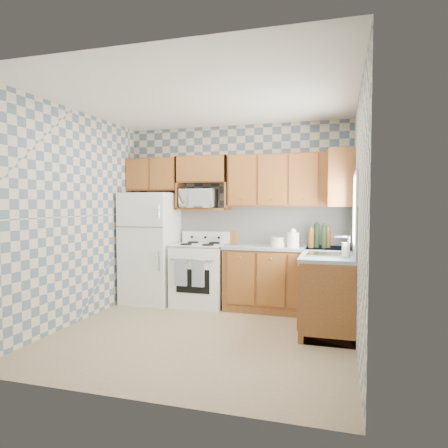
# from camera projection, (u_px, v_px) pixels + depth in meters

# --- Properties ---
(floor) EXTENTS (3.40, 3.40, 0.00)m
(floor) POSITION_uv_depth(u_px,v_px,m) (202.00, 335.00, 4.62)
(floor) COLOR #877252
(floor) RESTS_ON ground
(back_wall) EXTENTS (3.40, 0.02, 2.70)m
(back_wall) POSITION_uv_depth(u_px,v_px,m) (236.00, 215.00, 6.09)
(back_wall) COLOR slate
(back_wall) RESTS_ON ground
(right_wall) EXTENTS (0.02, 3.20, 2.70)m
(right_wall) POSITION_uv_depth(u_px,v_px,m) (358.00, 220.00, 4.08)
(right_wall) COLOR slate
(right_wall) RESTS_ON ground
(backsplash_back) EXTENTS (2.60, 0.02, 0.56)m
(backsplash_back) POSITION_uv_depth(u_px,v_px,m) (262.00, 225.00, 5.97)
(backsplash_back) COLOR white
(backsplash_back) RESTS_ON back_wall
(backsplash_right) EXTENTS (0.02, 1.60, 0.56)m
(backsplash_right) POSITION_uv_depth(u_px,v_px,m) (354.00, 230.00, 4.86)
(backsplash_right) COLOR white
(backsplash_right) RESTS_ON right_wall
(refrigerator) EXTENTS (0.75, 0.70, 1.68)m
(refrigerator) POSITION_uv_depth(u_px,v_px,m) (150.00, 248.00, 6.13)
(refrigerator) COLOR white
(refrigerator) RESTS_ON floor
(stove_body) EXTENTS (0.76, 0.65, 0.90)m
(stove_body) POSITION_uv_depth(u_px,v_px,m) (200.00, 275.00, 5.95)
(stove_body) COLOR white
(stove_body) RESTS_ON floor
(cooktop) EXTENTS (0.76, 0.65, 0.02)m
(cooktop) POSITION_uv_depth(u_px,v_px,m) (200.00, 245.00, 5.93)
(cooktop) COLOR silver
(cooktop) RESTS_ON stove_body
(backguard) EXTENTS (0.76, 0.08, 0.17)m
(backguard) POSITION_uv_depth(u_px,v_px,m) (206.00, 237.00, 6.19)
(backguard) COLOR white
(backguard) RESTS_ON cooktop
(dish_towel_left) EXTENTS (0.18, 0.02, 0.38)m
(dish_towel_left) POSITION_uv_depth(u_px,v_px,m) (181.00, 273.00, 5.67)
(dish_towel_left) COLOR navy
(dish_towel_left) RESTS_ON stove_body
(dish_towel_right) EXTENTS (0.18, 0.02, 0.38)m
(dish_towel_right) POSITION_uv_depth(u_px,v_px,m) (198.00, 273.00, 5.59)
(dish_towel_right) COLOR navy
(dish_towel_right) RESTS_ON stove_body
(base_cabinets_back) EXTENTS (1.75, 0.60, 0.88)m
(base_cabinets_back) POSITION_uv_depth(u_px,v_px,m) (288.00, 280.00, 5.62)
(base_cabinets_back) COLOR brown
(base_cabinets_back) RESTS_ON floor
(base_cabinets_right) EXTENTS (0.60, 1.60, 0.88)m
(base_cabinets_right) POSITION_uv_depth(u_px,v_px,m) (329.00, 290.00, 4.98)
(base_cabinets_right) COLOR brown
(base_cabinets_right) RESTS_ON floor
(countertop_back) EXTENTS (1.77, 0.63, 0.04)m
(countertop_back) POSITION_uv_depth(u_px,v_px,m) (288.00, 248.00, 5.59)
(countertop_back) COLOR gray
(countertop_back) RESTS_ON base_cabinets_back
(countertop_right) EXTENTS (0.63, 1.60, 0.04)m
(countertop_right) POSITION_uv_depth(u_px,v_px,m) (329.00, 253.00, 4.96)
(countertop_right) COLOR gray
(countertop_right) RESTS_ON base_cabinets_right
(upper_cabinets_back) EXTENTS (1.75, 0.33, 0.74)m
(upper_cabinets_back) POSITION_uv_depth(u_px,v_px,m) (290.00, 180.00, 5.67)
(upper_cabinets_back) COLOR brown
(upper_cabinets_back) RESTS_ON back_wall
(upper_cabinets_fridge) EXTENTS (0.82, 0.33, 0.50)m
(upper_cabinets_fridge) POSITION_uv_depth(u_px,v_px,m) (154.00, 175.00, 6.26)
(upper_cabinets_fridge) COLOR brown
(upper_cabinets_fridge) RESTS_ON back_wall
(upper_cabinets_right) EXTENTS (0.33, 0.70, 0.74)m
(upper_cabinets_right) POSITION_uv_depth(u_px,v_px,m) (342.00, 179.00, 5.30)
(upper_cabinets_right) COLOR brown
(upper_cabinets_right) RESTS_ON right_wall
(microwave_shelf) EXTENTS (0.80, 0.33, 0.03)m
(microwave_shelf) POSITION_uv_depth(u_px,v_px,m) (204.00, 209.00, 6.06)
(microwave_shelf) COLOR brown
(microwave_shelf) RESTS_ON back_wall
(microwave) EXTENTS (0.54, 0.38, 0.29)m
(microwave) POSITION_uv_depth(u_px,v_px,m) (198.00, 199.00, 6.03)
(microwave) COLOR white
(microwave) RESTS_ON microwave_shelf
(sink) EXTENTS (0.48, 0.40, 0.03)m
(sink) POSITION_uv_depth(u_px,v_px,m) (329.00, 255.00, 4.62)
(sink) COLOR #B7B7BC
(sink) RESTS_ON countertop_right
(window) EXTENTS (0.02, 0.66, 0.86)m
(window) POSITION_uv_depth(u_px,v_px,m) (355.00, 210.00, 4.51)
(window) COLOR silver
(window) RESTS_ON right_wall
(bottle_0) EXTENTS (0.07, 0.07, 0.33)m
(bottle_0) POSITION_uv_depth(u_px,v_px,m) (317.00, 236.00, 5.45)
(bottle_0) COLOR black
(bottle_0) RESTS_ON countertop_back
(bottle_1) EXTENTS (0.07, 0.07, 0.30)m
(bottle_1) POSITION_uv_depth(u_px,v_px,m) (324.00, 237.00, 5.36)
(bottle_1) COLOR black
(bottle_1) RESTS_ON countertop_back
(bottle_2) EXTENTS (0.07, 0.07, 0.28)m
(bottle_2) POSITION_uv_depth(u_px,v_px,m) (328.00, 237.00, 5.44)
(bottle_2) COLOR #5E3511
(bottle_2) RESTS_ON countertop_back
(bottle_3) EXTENTS (0.07, 0.07, 0.26)m
(bottle_3) POSITION_uv_depth(u_px,v_px,m) (311.00, 238.00, 5.39)
(bottle_3) COLOR #5E3511
(bottle_3) RESTS_ON countertop_back
(knife_block) EXTENTS (0.10, 0.10, 0.21)m
(knife_block) POSITION_uv_depth(u_px,v_px,m) (234.00, 238.00, 5.77)
(knife_block) COLOR brown
(knife_block) RESTS_ON countertop_back
(electric_kettle) EXTENTS (0.16, 0.16, 0.20)m
(electric_kettle) POSITION_uv_depth(u_px,v_px,m) (293.00, 240.00, 5.45)
(electric_kettle) COLOR white
(electric_kettle) RESTS_ON countertop_back
(food_containers) EXTENTS (0.20, 0.20, 0.13)m
(food_containers) POSITION_uv_depth(u_px,v_px,m) (278.00, 242.00, 5.52)
(food_containers) COLOR beige
(food_containers) RESTS_ON countertop_back
(soap_bottle) EXTENTS (0.06, 0.06, 0.17)m
(soap_bottle) POSITION_uv_depth(u_px,v_px,m) (345.00, 250.00, 4.41)
(soap_bottle) COLOR beige
(soap_bottle) RESTS_ON countertop_right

